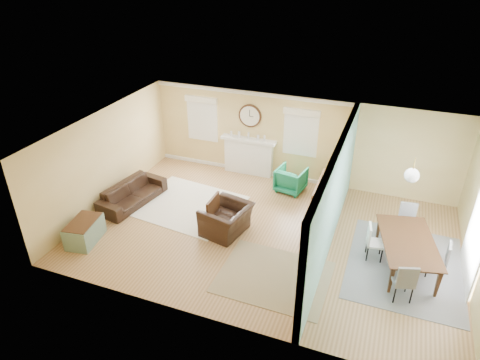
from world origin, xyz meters
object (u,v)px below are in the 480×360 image
(sofa, at_px, (132,193))
(green_chair, at_px, (291,179))
(eames_chair, at_px, (227,220))
(credenza, at_px, (327,196))
(dining_table, at_px, (407,254))

(sofa, xyz_separation_m, green_chair, (3.87, 2.21, 0.06))
(eames_chair, xyz_separation_m, green_chair, (0.94, 2.57, -0.01))
(sofa, height_order, eames_chair, eames_chair)
(eames_chair, distance_m, green_chair, 2.73)
(green_chair, bearing_deg, credenza, 161.72)
(sofa, distance_m, credenza, 5.26)
(credenza, bearing_deg, sofa, -162.36)
(eames_chair, distance_m, dining_table, 4.19)
(sofa, xyz_separation_m, dining_table, (7.12, -0.15, 0.05))
(eames_chair, bearing_deg, sofa, -85.68)
(green_chair, xyz_separation_m, credenza, (1.14, -0.61, 0.04))
(credenza, height_order, dining_table, credenza)
(credenza, bearing_deg, eames_chair, -136.80)
(eames_chair, height_order, green_chair, eames_chair)
(green_chair, bearing_deg, eames_chair, 79.93)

